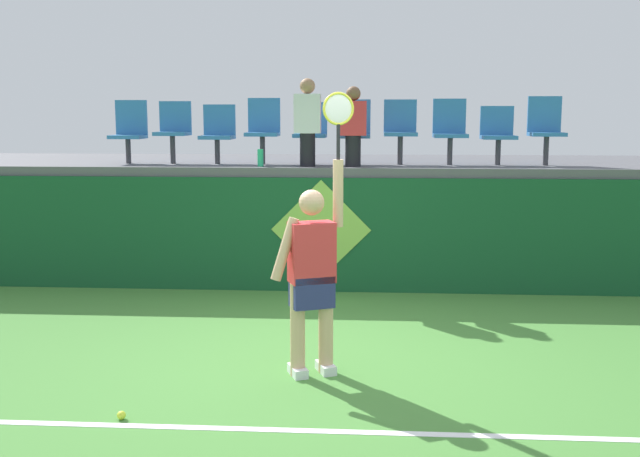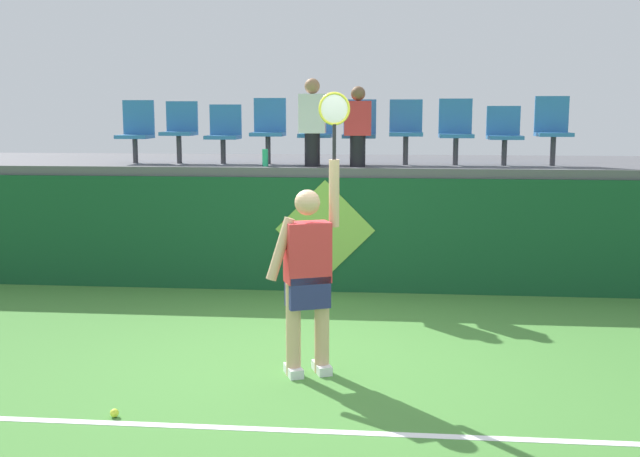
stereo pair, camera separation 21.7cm
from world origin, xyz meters
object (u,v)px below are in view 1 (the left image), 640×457
tennis_ball (121,415)px  stadium_chair_3 (263,128)px  stadium_chair_4 (310,130)px  water_bottle (260,158)px  stadium_chair_5 (354,129)px  spectator_1 (308,121)px  stadium_chair_0 (129,130)px  stadium_chair_7 (450,129)px  stadium_chair_9 (546,127)px  stadium_chair_1 (174,128)px  spectator_0 (353,125)px  stadium_chair_2 (218,131)px  stadium_chair_6 (400,128)px  tennis_player (312,272)px  stadium_chair_8 (498,132)px

tennis_ball → stadium_chair_3: (0.39, 4.97, 2.04)m
stadium_chair_3 → stadium_chair_4: 0.64m
water_bottle → stadium_chair_4: stadium_chair_4 is taller
stadium_chair_5 → spectator_1: (-0.59, -0.46, 0.12)m
stadium_chair_0 → spectator_1: (2.50, -0.46, 0.13)m
tennis_ball → stadium_chair_5: bearing=72.0°
stadium_chair_7 → stadium_chair_0: bearing=180.0°
stadium_chair_0 → stadium_chair_9: stadium_chair_9 is taller
stadium_chair_1 → stadium_chair_4: stadium_chair_1 is taller
stadium_chair_1 → stadium_chair_5: size_ratio=0.98×
spectator_0 → stadium_chair_2: bearing=165.7°
stadium_chair_9 → spectator_0: spectator_0 is taller
tennis_ball → stadium_chair_3: bearing=85.6°
stadium_chair_1 → stadium_chair_6: 3.09m
water_bottle → spectator_1: size_ratio=0.20×
tennis_player → stadium_chair_4: (-0.33, 3.87, 1.13)m
tennis_ball → spectator_0: bearing=70.2°
spectator_0 → spectator_1: size_ratio=0.91×
stadium_chair_4 → stadium_chair_2: bearing=180.0°
stadium_chair_8 → stadium_chair_9: stadium_chair_9 is taller
stadium_chair_8 → spectator_1: bearing=-169.7°
stadium_chair_2 → stadium_chair_6: size_ratio=0.93×
tennis_player → stadium_chair_4: tennis_player is taller
stadium_chair_7 → stadium_chair_5: bearing=180.0°
tennis_player → stadium_chair_1: tennis_player is taller
water_bottle → stadium_chair_1: 1.43m
stadium_chair_9 → stadium_chair_1: bearing=-179.9°
stadium_chair_3 → spectator_0: spectator_0 is taller
tennis_ball → spectator_0: (1.62, 4.50, 2.08)m
water_bottle → stadium_chair_2: size_ratio=0.28×
stadium_chair_6 → spectator_0: 0.78m
stadium_chair_5 → stadium_chair_6: size_ratio=1.00×
stadium_chair_2 → spectator_0: size_ratio=0.78×
stadium_chair_2 → stadium_chair_4: stadium_chair_4 is taller
tennis_player → stadium_chair_8: tennis_player is taller
stadium_chair_1 → stadium_chair_7: (3.75, 0.01, 0.00)m
tennis_ball → stadium_chair_0: (-1.47, 4.98, 2.01)m
stadium_chair_1 → stadium_chair_7: 3.75m
stadium_chair_0 → stadium_chair_1: 0.62m
spectator_1 → stadium_chair_8: bearing=10.3°
stadium_chair_4 → spectator_0: size_ratio=0.81×
spectator_1 → stadium_chair_3: bearing=144.4°
stadium_chair_5 → stadium_chair_3: bearing=-180.0°
tennis_ball → stadium_chair_6: stadium_chair_6 is taller
stadium_chair_9 → stadium_chair_3: bearing=-180.0°
stadium_chair_1 → stadium_chair_6: bearing=0.0°
tennis_ball → spectator_1: size_ratio=0.06×
stadium_chair_1 → stadium_chair_7: size_ratio=0.97×
stadium_chair_2 → stadium_chair_6: (2.47, 0.00, 0.05)m
stadium_chair_1 → stadium_chair_2: size_ratio=1.06×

